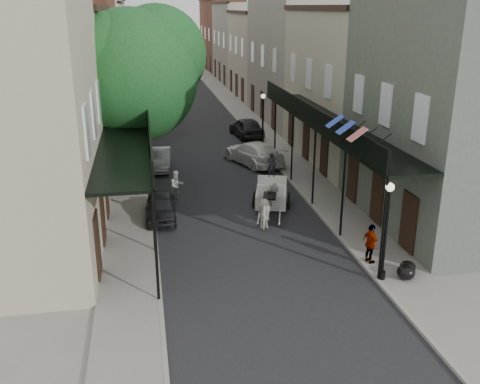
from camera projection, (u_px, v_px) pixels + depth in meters
name	position (u px, v px, depth m)	size (l,w,h in m)	color
ground	(260.00, 266.00, 20.83)	(140.00, 140.00, 0.00)	gray
road	(202.00, 143.00, 39.41)	(8.00, 90.00, 0.01)	black
sidewalk_left	(133.00, 146.00, 38.54)	(2.20, 90.00, 0.12)	gray
sidewalk_right	(268.00, 140.00, 40.23)	(2.20, 90.00, 0.12)	gray
building_row_left	(87.00, 60.00, 45.51)	(5.00, 80.00, 10.50)	#A29C82
building_row_right	(283.00, 57.00, 48.42)	(5.00, 80.00, 10.50)	gray
gallery_left	(131.00, 130.00, 25.17)	(2.20, 18.05, 4.88)	black
gallery_right	(325.00, 123.00, 26.79)	(2.20, 18.05, 4.88)	black
tree_near	(140.00, 70.00, 27.44)	(7.31, 6.80, 9.63)	#382619
tree_far	(139.00, 58.00, 40.65)	(6.45, 6.00, 8.61)	#382619
lamppost_right_near	(386.00, 230.00, 18.99)	(0.32, 0.32, 3.71)	black
lamppost_left	(148.00, 176.00, 25.04)	(0.32, 0.32, 3.71)	black
lamppost_right_far	(263.00, 119.00, 37.57)	(0.32, 0.32, 3.71)	black
horse	(269.00, 206.00, 24.58)	(0.95, 2.09, 1.77)	silver
carriage	(272.00, 182.00, 27.09)	(2.26, 2.91, 2.96)	black
pedestrian_walking	(177.00, 186.00, 27.66)	(0.77, 0.60, 1.59)	#ABACA2
pedestrian_sidewalk_left	(140.00, 143.00, 35.41)	(1.13, 0.65, 1.76)	gray
pedestrian_sidewalk_right	(371.00, 244.00, 20.61)	(0.93, 0.39, 1.59)	gray
car_left_near	(161.00, 207.00, 25.22)	(1.40, 3.48, 1.18)	black
car_left_mid	(160.00, 159.00, 33.07)	(1.31, 3.76, 1.24)	gray
car_left_far	(161.00, 110.00, 48.56)	(2.21, 4.80, 1.33)	black
car_right_near	(253.00, 153.00, 34.04)	(2.05, 5.03, 1.46)	silver
car_right_far	(246.00, 127.00, 41.13)	(1.79, 4.45, 1.52)	black
trash_bags	(407.00, 270.00, 19.68)	(0.93, 1.08, 0.57)	black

